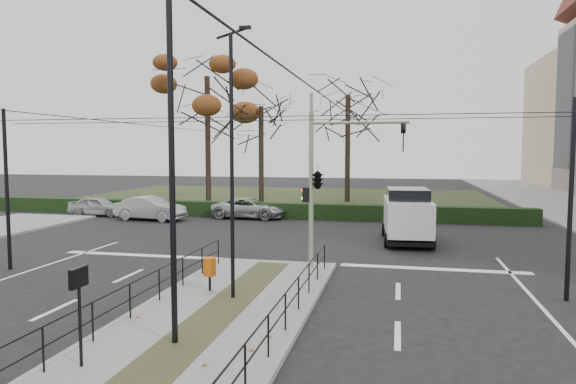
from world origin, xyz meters
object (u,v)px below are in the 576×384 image
(streetlamp_median_far, at_px, (232,163))
(bare_tree_near, at_px, (261,113))
(traffic_light, at_px, (320,176))
(streetlamp_median_near, at_px, (172,133))
(info_panel, at_px, (79,289))
(bare_tree_center, at_px, (348,103))
(white_van, at_px, (407,214))
(parked_car_first, at_px, (98,206))
(rust_tree, at_px, (207,77))
(parked_car_fourth, at_px, (249,208))
(litter_bin, at_px, (210,267))
(parked_car_second, at_px, (150,208))

(streetlamp_median_far, relative_size, bare_tree_near, 0.72)
(traffic_light, bearing_deg, streetlamp_median_near, -103.12)
(info_panel, xyz_separation_m, bare_tree_center, (1.84, 35.14, 6.78))
(white_van, bearing_deg, traffic_light, -116.36)
(info_panel, distance_m, parked_car_first, 26.52)
(streetlamp_median_far, bearing_deg, rust_tree, 112.53)
(white_van, xyz_separation_m, bare_tree_center, (-4.75, 18.49, 7.14))
(parked_car_fourth, height_order, bare_tree_near, bare_tree_near)
(streetlamp_median_far, bearing_deg, bare_tree_center, 89.30)
(streetlamp_median_near, relative_size, bare_tree_center, 0.77)
(info_panel, height_order, parked_car_fourth, info_panel)
(info_panel, xyz_separation_m, streetlamp_median_near, (1.33, 1.56, 3.11))
(traffic_light, relative_size, streetlamp_median_near, 0.63)
(litter_bin, relative_size, parked_car_first, 0.26)
(info_panel, xyz_separation_m, parked_car_fourth, (-3.47, 23.50, -1.04))
(parked_car_first, relative_size, parked_car_second, 0.85)
(info_panel, bearing_deg, streetlamp_median_far, 74.15)
(streetlamp_median_far, height_order, white_van, streetlamp_median_far)
(info_panel, distance_m, streetlamp_median_far, 5.92)
(info_panel, height_order, parked_car_first, info_panel)
(info_panel, height_order, bare_tree_center, bare_tree_center)
(parked_car_first, relative_size, bare_tree_near, 0.36)
(bare_tree_near, bearing_deg, parked_car_fourth, -79.38)
(parked_car_fourth, bearing_deg, streetlamp_median_near, -166.23)
(parked_car_first, bearing_deg, bare_tree_center, -55.72)
(parked_car_second, distance_m, bare_tree_near, 14.51)
(rust_tree, xyz_separation_m, bare_tree_near, (3.66, 2.94, -2.79))
(info_panel, bearing_deg, parked_car_first, 121.82)
(traffic_light, height_order, rust_tree, rust_tree)
(parked_car_first, height_order, white_van, white_van)
(bare_tree_center, bearing_deg, litter_bin, -92.60)
(streetlamp_median_near, xyz_separation_m, bare_tree_near, (-6.65, 31.83, 2.77))
(parked_car_second, bearing_deg, info_panel, -150.10)
(parked_car_first, distance_m, rust_tree, 13.49)
(traffic_light, xyz_separation_m, bare_tree_center, (-1.46, 25.14, 5.00))
(rust_tree, relative_size, bare_tree_near, 1.26)
(info_panel, relative_size, parked_car_first, 0.51)
(white_van, height_order, bare_tree_near, bare_tree_near)
(litter_bin, bearing_deg, white_van, 60.66)
(parked_car_fourth, bearing_deg, bare_tree_center, -23.09)
(parked_car_fourth, distance_m, white_van, 12.19)
(parked_car_first, bearing_deg, streetlamp_median_far, -142.55)
(litter_bin, height_order, parked_car_second, parked_car_second)
(streetlamp_median_near, xyz_separation_m, streetlamp_median_far, (0.15, 3.66, -0.72))
(litter_bin, relative_size, bare_tree_near, 0.10)
(info_panel, bearing_deg, parked_car_second, 113.88)
(rust_tree, xyz_separation_m, bare_tree_center, (10.83, 4.69, -1.89))
(streetlamp_median_far, distance_m, parked_car_first, 23.45)
(info_panel, height_order, parked_car_second, info_panel)
(info_panel, distance_m, bare_tree_center, 35.84)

